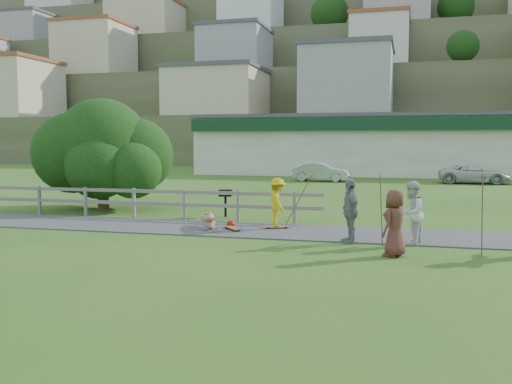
% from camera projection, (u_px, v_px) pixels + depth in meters
% --- Properties ---
extents(ground, '(260.00, 260.00, 0.00)m').
position_uv_depth(ground, '(206.00, 237.00, 16.73)').
color(ground, '#285418').
rests_on(ground, ground).
extents(path, '(34.00, 3.00, 0.04)m').
position_uv_depth(path, '(222.00, 229.00, 18.17)').
color(path, '#3E3E41').
rests_on(path, ground).
extents(fence, '(15.05, 0.10, 1.10)m').
position_uv_depth(fence, '(119.00, 198.00, 21.03)').
color(fence, slate).
rests_on(fence, ground).
extents(strip_mall, '(32.50, 10.75, 5.10)m').
position_uv_depth(strip_mall, '(388.00, 145.00, 49.11)').
color(strip_mall, '#BBB5A4').
rests_on(strip_mall, ground).
extents(hillside, '(220.00, 67.00, 47.50)m').
position_uv_depth(hillside, '(378.00, 78.00, 103.36)').
color(hillside, '#414E2E').
rests_on(hillside, ground).
extents(skater_rider, '(0.99, 1.16, 1.56)m').
position_uv_depth(skater_rider, '(277.00, 205.00, 18.10)').
color(skater_rider, gold).
rests_on(skater_rider, ground).
extents(skater_fallen, '(1.60, 1.14, 0.59)m').
position_uv_depth(skater_fallen, '(209.00, 220.00, 18.14)').
color(skater_fallen, tan).
rests_on(skater_fallen, ground).
extents(spectator_a, '(0.88, 1.00, 1.74)m').
position_uv_depth(spectator_a, '(411.00, 213.00, 15.33)').
color(spectator_a, silver).
rests_on(spectator_a, ground).
extents(spectator_b, '(0.82, 1.13, 1.79)m').
position_uv_depth(spectator_b, '(350.00, 211.00, 15.64)').
color(spectator_b, gray).
rests_on(spectator_b, ground).
extents(spectator_c, '(0.84, 0.95, 1.64)m').
position_uv_depth(spectator_c, '(395.00, 223.00, 13.79)').
color(spectator_c, '#5A2C24').
rests_on(spectator_c, ground).
extents(car_silver, '(4.18, 1.65, 1.36)m').
position_uv_depth(car_silver, '(321.00, 172.00, 40.47)').
color(car_silver, '#AFB3B8').
rests_on(car_silver, ground).
extents(car_white, '(4.64, 2.20, 1.28)m').
position_uv_depth(car_white, '(474.00, 174.00, 38.21)').
color(car_white, '#B9BAB5').
rests_on(car_white, ground).
extents(tree, '(6.38, 6.38, 3.32)m').
position_uv_depth(tree, '(103.00, 169.00, 23.75)').
color(tree, black).
rests_on(tree, ground).
extents(bbq, '(0.52, 0.43, 1.01)m').
position_uv_depth(bbq, '(225.00, 203.00, 21.23)').
color(bbq, black).
rests_on(bbq, ground).
extents(longboard_rider, '(0.87, 0.49, 0.09)m').
position_uv_depth(longboard_rider, '(277.00, 228.00, 18.16)').
color(longboard_rider, olive).
rests_on(longboard_rider, ground).
extents(longboard_fallen, '(0.75, 0.87, 0.10)m').
position_uv_depth(longboard_fallen, '(232.00, 229.00, 17.86)').
color(longboard_fallen, olive).
rests_on(longboard_fallen, ground).
extents(helmet, '(0.26, 0.26, 0.26)m').
position_uv_depth(helmet, '(231.00, 225.00, 18.33)').
color(helmet, '#9E0E03').
rests_on(helmet, ground).
extents(pole_rider, '(0.03, 0.03, 2.00)m').
position_uv_depth(pole_rider, '(298.00, 198.00, 18.31)').
color(pole_rider, brown).
rests_on(pole_rider, ground).
extents(pole_spec_left, '(0.03, 0.03, 1.90)m').
position_uv_depth(pole_spec_left, '(381.00, 211.00, 15.26)').
color(pole_spec_left, brown).
rests_on(pole_spec_left, ground).
extents(pole_spec_right, '(0.03, 0.03, 2.03)m').
position_uv_depth(pole_spec_right, '(482.00, 215.00, 13.77)').
color(pole_spec_right, brown).
rests_on(pole_spec_right, ground).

